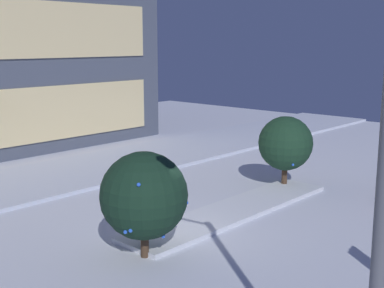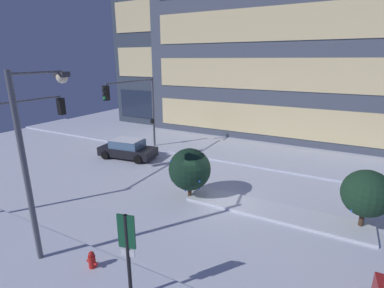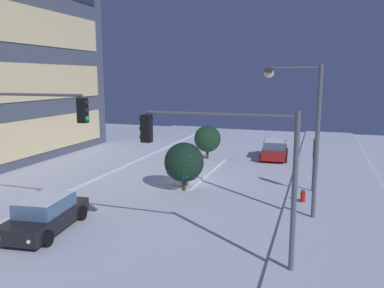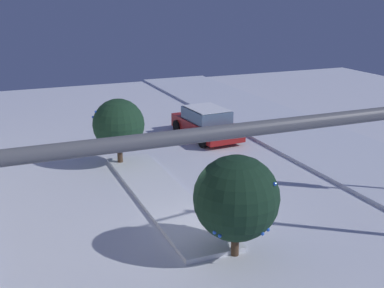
% 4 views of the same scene
% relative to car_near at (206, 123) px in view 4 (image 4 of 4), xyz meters
% --- Properties ---
extents(ground, '(52.00, 52.00, 0.00)m').
position_rel_car_near_xyz_m(ground, '(-9.40, 4.16, -0.71)').
color(ground, silver).
extents(median_strip, '(9.00, 1.80, 0.14)m').
position_rel_car_near_xyz_m(median_strip, '(-6.27, 4.53, -0.64)').
color(median_strip, silver).
rests_on(median_strip, ground).
extents(car_near, '(4.50, 2.32, 1.49)m').
position_rel_car_near_xyz_m(car_near, '(0.00, 0.00, 0.00)').
color(car_near, maroon).
rests_on(car_near, ground).
extents(decorated_tree_median, '(2.32, 2.32, 2.86)m').
position_rel_car_near_xyz_m(decorated_tree_median, '(-10.78, 4.01, 0.98)').
color(decorated_tree_median, '#473323').
rests_on(decorated_tree_median, ground).
extents(decorated_tree_left_of_median, '(2.14, 2.12, 2.82)m').
position_rel_car_near_xyz_m(decorated_tree_left_of_median, '(-2.40, 5.02, 1.04)').
color(decorated_tree_left_of_median, '#473323').
rests_on(decorated_tree_left_of_median, ground).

